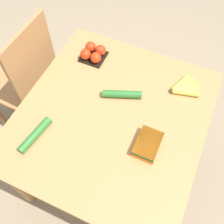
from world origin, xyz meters
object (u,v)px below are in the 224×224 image
Objects in this scene: tomato_pack at (93,53)px; carrot_bag at (148,144)px; banana_bunch at (184,88)px; chair at (27,81)px; cucumber_far at (35,135)px; cucumber_near at (122,94)px.

tomato_pack is 0.66m from carrot_bag.
carrot_bag is at bearing 171.08° from banana_bunch.
cucumber_far is (-0.40, -0.40, 0.24)m from chair.
banana_bunch is at bearing 101.54° from chair.
cucumber_near and cucumber_far have the same top height.
chair is 4.52× the size of cucumber_far.
chair is 6.08× the size of carrot_bag.
chair is 1.03m from banana_bunch.
carrot_bag is 0.32m from cucumber_near.
cucumber_far is at bearing 45.62° from chair.
tomato_pack is 0.67× the size of cucumber_near.
banana_bunch is 1.11× the size of tomato_pack.
cucumber_near is (0.23, 0.23, -0.01)m from carrot_bag.
tomato_pack is 0.89× the size of carrot_bag.
cucumber_near is (-0.00, -0.69, 0.24)m from chair.
chair reaches higher than carrot_bag.
carrot_bag is at bearing 77.28° from chair.
cucumber_far is (-0.60, 0.02, -0.02)m from tomato_pack.
carrot_bag reaches higher than cucumber_far.
tomato_pack reaches higher than carrot_bag.
chair is 6.17× the size of banana_bunch.
chair reaches higher than banana_bunch.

